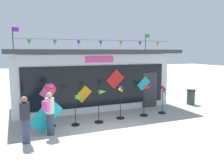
# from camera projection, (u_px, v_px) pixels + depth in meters

# --- Properties ---
(ground_plane) EXTENTS (80.00, 80.00, 0.00)m
(ground_plane) POSITION_uv_depth(u_px,v_px,m) (113.00, 135.00, 8.96)
(ground_plane) COLOR #ADAAA5
(kite_shop_building) EXTENTS (8.99, 5.28, 4.48)m
(kite_shop_building) POSITION_uv_depth(u_px,v_px,m) (88.00, 77.00, 14.03)
(kite_shop_building) COLOR silver
(kite_shop_building) RESTS_ON ground_plane
(wind_spinner_far_left) EXTENTS (0.40, 0.40, 1.88)m
(wind_spinner_far_left) POSITION_uv_depth(u_px,v_px,m) (51.00, 91.00, 9.78)
(wind_spinner_far_left) COLOR black
(wind_spinner_far_left) RESTS_ON ground_plane
(wind_spinner_left) EXTENTS (0.58, 0.36, 1.37)m
(wind_spinner_left) POSITION_uv_depth(u_px,v_px,m) (78.00, 105.00, 10.09)
(wind_spinner_left) COLOR black
(wind_spinner_left) RESTS_ON ground_plane
(wind_spinner_center_left) EXTENTS (0.59, 0.39, 1.52)m
(wind_spinner_center_left) POSITION_uv_depth(u_px,v_px,m) (101.00, 102.00, 10.46)
(wind_spinner_center_left) COLOR black
(wind_spinner_center_left) RESTS_ON ground_plane
(wind_spinner_center_right) EXTENTS (0.38, 0.38, 1.62)m
(wind_spinner_center_right) POSITION_uv_depth(u_px,v_px,m) (121.00, 103.00, 11.05)
(wind_spinner_center_right) COLOR black
(wind_spinner_center_right) RESTS_ON ground_plane
(wind_spinner_right) EXTENTS (0.66, 0.39, 1.55)m
(wind_spinner_right) POSITION_uv_depth(u_px,v_px,m) (146.00, 97.00, 11.58)
(wind_spinner_right) COLOR black
(wind_spinner_right) RESTS_ON ground_plane
(wind_spinner_far_right) EXTENTS (0.44, 0.38, 1.48)m
(wind_spinner_far_right) POSITION_uv_depth(u_px,v_px,m) (163.00, 95.00, 11.99)
(wind_spinner_far_right) COLOR black
(wind_spinner_far_right) RESTS_ON ground_plane
(person_near_camera) EXTENTS (0.47, 0.45, 1.68)m
(person_near_camera) POSITION_uv_depth(u_px,v_px,m) (50.00, 113.00, 8.87)
(person_near_camera) COLOR #333D56
(person_near_camera) RESTS_ON ground_plane
(person_mid_plaza) EXTENTS (0.34, 0.34, 1.68)m
(person_mid_plaza) POSITION_uv_depth(u_px,v_px,m) (25.00, 119.00, 8.10)
(person_mid_plaza) COLOR #333D56
(person_mid_plaza) RESTS_ON ground_plane
(trash_bin) EXTENTS (0.52, 0.52, 0.90)m
(trash_bin) POSITION_uv_depth(u_px,v_px,m) (191.00, 97.00, 14.14)
(trash_bin) COLOR #2D4238
(trash_bin) RESTS_ON ground_plane
(display_kite_on_ground) EXTENTS (1.37, 0.29, 1.37)m
(display_kite_on_ground) POSITION_uv_depth(u_px,v_px,m) (46.00, 116.00, 9.19)
(display_kite_on_ground) COLOR #19B7BC
(display_kite_on_ground) RESTS_ON ground_plane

